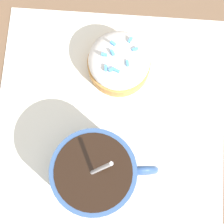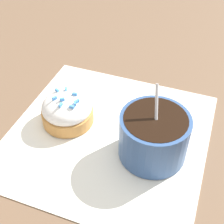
{
  "view_description": "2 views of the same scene",
  "coord_description": "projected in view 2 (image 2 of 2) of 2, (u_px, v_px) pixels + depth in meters",
  "views": [
    {
      "loc": [
        -0.09,
        -0.01,
        0.46
      ],
      "look_at": [
        0.0,
        -0.0,
        0.04
      ],
      "focal_mm": 60.0,
      "sensor_mm": 36.0,
      "label": 1
    },
    {
      "loc": [
        -0.11,
        0.3,
        0.34
      ],
      "look_at": [
        -0.0,
        -0.01,
        0.04
      ],
      "focal_mm": 50.0,
      "sensor_mm": 36.0,
      "label": 2
    }
  ],
  "objects": [
    {
      "name": "paper_napkin",
      "position": [
        108.0,
        135.0,
        0.46
      ],
      "size": [
        0.29,
        0.29,
        0.0
      ],
      "color": "white",
      "rests_on": "ground_plane"
    },
    {
      "name": "ground_plane",
      "position": [
        108.0,
        135.0,
        0.46
      ],
      "size": [
        3.0,
        3.0,
        0.0
      ],
      "primitive_type": "plane",
      "color": "brown"
    },
    {
      "name": "coffee_cup",
      "position": [
        154.0,
        134.0,
        0.41
      ],
      "size": [
        0.09,
        0.12,
        0.11
      ],
      "color": "#335184",
      "rests_on": "paper_napkin"
    },
    {
      "name": "frosted_pastry",
      "position": [
        67.0,
        110.0,
        0.47
      ],
      "size": [
        0.08,
        0.08,
        0.05
      ],
      "color": "#C18442",
      "rests_on": "paper_napkin"
    }
  ]
}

